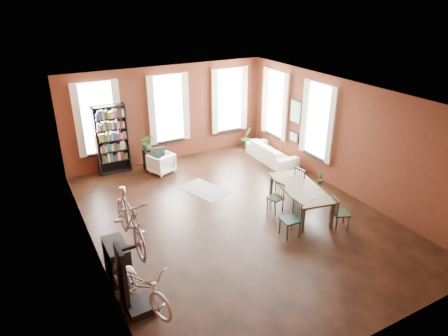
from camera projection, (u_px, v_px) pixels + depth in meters
room at (232, 131)px, 10.12m from camera, size 9.00×9.04×3.22m
dining_table at (299, 199)px, 10.54m from camera, size 1.34×2.22×0.71m
dining_chair_a at (290, 219)px, 9.42m from camera, size 0.45×0.45×0.90m
dining_chair_b at (275, 198)px, 10.52m from camera, size 0.43×0.43×0.78m
dining_chair_c at (341, 213)px, 9.77m from camera, size 0.49×0.49×0.81m
dining_chair_d at (304, 183)px, 11.13m from camera, size 0.48×0.48×0.96m
bookshelf at (112, 140)px, 12.52m from camera, size 1.00×0.32×2.20m
white_armchair at (161, 162)px, 12.77m from camera, size 0.88×0.85×0.71m
cream_sofa at (272, 150)px, 13.60m from camera, size 0.61×2.08×0.81m
striped_rug at (204, 190)px, 11.77m from camera, size 1.30×1.62×0.01m
bike_trainer at (141, 306)px, 7.36m from camera, size 0.54×0.54×0.15m
bike_wall_rack at (122, 278)px, 7.20m from camera, size 0.16×0.60×1.30m
console_table at (117, 260)px, 8.08m from camera, size 0.40×0.80×0.80m
plant_stand at (149, 160)px, 12.97m from camera, size 0.34×0.34×0.68m
plant_by_sofa at (246, 143)px, 14.91m from camera, size 0.68×0.86×0.34m
plant_small at (320, 181)px, 12.14m from camera, size 0.38×0.45×0.14m
bicycle_floor at (138, 265)px, 6.96m from camera, size 0.88×1.06×1.74m
bicycle_hung at (128, 203)px, 6.71m from camera, size 0.47×1.00×1.66m
plant_on_stand at (148, 144)px, 12.79m from camera, size 0.57×0.61×0.40m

